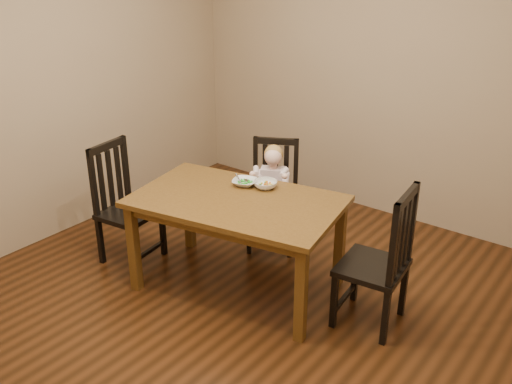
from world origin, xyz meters
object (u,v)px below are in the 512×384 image
Objects in this scene: chair_right at (380,262)px; toddler at (273,186)px; chair_child at (273,197)px; bowl_veg at (265,184)px; chair_left at (124,205)px; bowl_peas at (245,182)px; dining_table at (237,210)px.

chair_right is 1.27m from toddler.
chair_child is 0.91× the size of chair_right.
bowl_veg is at bearing 90.58° from toddler.
bowl_peas is (0.89, 0.43, 0.28)m from chair_left.
chair_right reaches higher than toddler.
toddler is 2.56× the size of bowl_peas.
chair_left reaches higher than dining_table.
dining_table is at bearing 76.91° from chair_child.
chair_right is 2.18× the size of toddler.
chair_left reaches higher than bowl_veg.
chair_left is 1.21m from toddler.
toddler reaches higher than dining_table.
chair_right is at bearing -3.35° from bowl_veg.
chair_child is 5.25× the size of bowl_veg.
chair_child is 0.58m from bowl_veg.
dining_table is 1.58× the size of chair_right.
chair_child is at bearing 104.71° from dining_table.
chair_left is (-0.81, -0.91, 0.03)m from chair_child.
bowl_peas is at bearing 108.68° from chair_left.
dining_table is 8.85× the size of bowl_peas.
toddler is at bearing 118.38° from bowl_veg.
toddler reaches higher than bowl_veg.
toddler is (0.83, 0.87, 0.09)m from chair_left.
bowl_peas is (-1.13, 0.01, 0.27)m from chair_right.
dining_table is at bearing 94.31° from chair_left.
bowl_veg is (0.21, -0.39, 0.20)m from toddler.
dining_table is 1.74× the size of chair_child.
bowl_veg is at bearing 80.15° from chair_right.
dining_table is 1.63× the size of chair_left.
chair_child is at bearing 118.32° from bowl_veg.
chair_right is at bearing 12.21° from dining_table.
bowl_veg is (0.05, 0.28, 0.11)m from dining_table.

